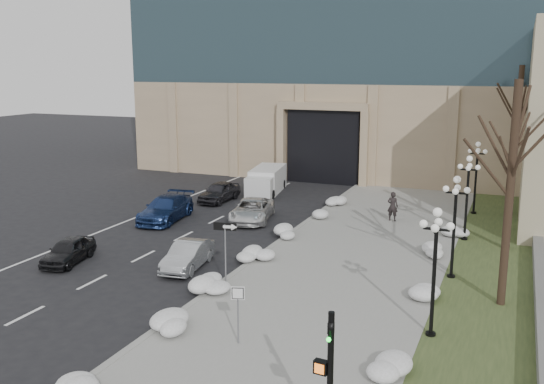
{
  "coord_description": "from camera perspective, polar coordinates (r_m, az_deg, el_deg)",
  "views": [
    {
      "loc": [
        10.68,
        -14.66,
        9.52
      ],
      "look_at": [
        -0.18,
        11.79,
        3.5
      ],
      "focal_mm": 40.0,
      "sensor_mm": 36.0,
      "label": 1
    }
  ],
  "objects": [
    {
      "name": "ground",
      "position": [
        20.48,
        -12.66,
        -16.12
      ],
      "size": [
        160.0,
        160.0,
        0.0
      ],
      "primitive_type": "plane",
      "color": "black",
      "rests_on": "ground"
    },
    {
      "name": "sidewalk",
      "position": [
        31.02,
        7.9,
        -5.98
      ],
      "size": [
        9.0,
        40.0,
        0.12
      ],
      "primitive_type": "cube",
      "color": "gray",
      "rests_on": "ground"
    },
    {
      "name": "curb",
      "position": [
        32.36,
        0.14,
        -5.09
      ],
      "size": [
        0.3,
        40.0,
        0.14
      ],
      "primitive_type": "cube",
      "color": "gray",
      "rests_on": "ground"
    },
    {
      "name": "grass_strip",
      "position": [
        30.19,
        20.02,
        -7.14
      ],
      "size": [
        4.0,
        40.0,
        0.1
      ],
      "primitive_type": "cube",
      "color": "#344321",
      "rests_on": "ground"
    },
    {
      "name": "stone_wall",
      "position": [
        32.03,
        23.81,
        -5.79
      ],
      "size": [
        0.5,
        30.0,
        0.7
      ],
      "primitive_type": "cube",
      "color": "slate",
      "rests_on": "ground"
    },
    {
      "name": "car_a",
      "position": [
        31.35,
        -18.63,
        -5.25
      ],
      "size": [
        2.16,
        3.83,
        1.23
      ],
      "primitive_type": "imported",
      "rotation": [
        0.0,
        0.0,
        0.2
      ],
      "color": "black",
      "rests_on": "ground"
    },
    {
      "name": "car_b",
      "position": [
        29.19,
        -7.93,
        -5.93
      ],
      "size": [
        1.87,
        4.05,
        1.29
      ],
      "primitive_type": "imported",
      "rotation": [
        0.0,
        0.0,
        0.13
      ],
      "color": "#A2A5A9",
      "rests_on": "ground"
    },
    {
      "name": "car_c",
      "position": [
        38.22,
        -9.97,
        -1.55
      ],
      "size": [
        2.74,
        5.41,
        1.51
      ],
      "primitive_type": "imported",
      "rotation": [
        0.0,
        0.0,
        0.12
      ],
      "color": "navy",
      "rests_on": "ground"
    },
    {
      "name": "car_d",
      "position": [
        37.62,
        -1.89,
        -1.72
      ],
      "size": [
        3.26,
        5.22,
        1.35
      ],
      "primitive_type": "imported",
      "rotation": [
        0.0,
        0.0,
        0.22
      ],
      "color": "silver",
      "rests_on": "ground"
    },
    {
      "name": "car_e",
      "position": [
        43.04,
        -4.99,
        0.02
      ],
      "size": [
        1.75,
        4.15,
        1.4
      ],
      "primitive_type": "imported",
      "rotation": [
        0.0,
        0.0,
        -0.02
      ],
      "color": "#2C2B30",
      "rests_on": "ground"
    },
    {
      "name": "pedestrian",
      "position": [
        37.79,
        11.29,
        -1.33
      ],
      "size": [
        0.69,
        0.48,
        1.82
      ],
      "primitive_type": "imported",
      "rotation": [
        0.0,
        0.0,
        3.08
      ],
      "color": "black",
      "rests_on": "sidewalk"
    },
    {
      "name": "box_truck",
      "position": [
        45.87,
        -0.54,
        1.05
      ],
      "size": [
        2.95,
        6.05,
        1.84
      ],
      "rotation": [
        0.0,
        0.0,
        0.17
      ],
      "color": "silver",
      "rests_on": "ground"
    },
    {
      "name": "one_way_sign",
      "position": [
        26.23,
        -4.08,
        -3.98
      ],
      "size": [
        1.08,
        0.33,
        2.86
      ],
      "rotation": [
        0.0,
        0.0,
        0.19
      ],
      "color": "slate",
      "rests_on": "ground"
    },
    {
      "name": "keep_sign",
      "position": [
        20.92,
        -3.23,
        -10.36
      ],
      "size": [
        0.46,
        0.19,
        2.18
      ],
      "rotation": [
        0.0,
        0.0,
        0.33
      ],
      "color": "slate",
      "rests_on": "ground"
    },
    {
      "name": "snow_clump_a",
      "position": [
        19.59,
        -17.52,
        -16.79
      ],
      "size": [
        1.1,
        1.6,
        0.36
      ],
      "primitive_type": "ellipsoid",
      "color": "white",
      "rests_on": "sidewalk"
    },
    {
      "name": "snow_clump_b",
      "position": [
        22.76,
        -9.18,
        -12.17
      ],
      "size": [
        1.1,
        1.6,
        0.36
      ],
      "primitive_type": "ellipsoid",
      "color": "white",
      "rests_on": "sidewalk"
    },
    {
      "name": "snow_clump_c",
      "position": [
        26.06,
        -5.71,
        -8.89
      ],
      "size": [
        1.1,
        1.6,
        0.36
      ],
      "primitive_type": "ellipsoid",
      "color": "white",
      "rests_on": "sidewalk"
    },
    {
      "name": "snow_clump_d",
      "position": [
        29.64,
        -1.59,
        -6.24
      ],
      "size": [
        1.1,
        1.6,
        0.36
      ],
      "primitive_type": "ellipsoid",
      "color": "white",
      "rests_on": "sidewalk"
    },
    {
      "name": "snow_clump_e",
      "position": [
        33.61,
        1.4,
        -4.04
      ],
      "size": [
        1.1,
        1.6,
        0.36
      ],
      "primitive_type": "ellipsoid",
      "color": "white",
      "rests_on": "sidewalk"
    },
    {
      "name": "snow_clump_f",
      "position": [
        38.17,
        4.16,
        -2.12
      ],
      "size": [
        1.1,
        1.6,
        0.36
      ],
      "primitive_type": "ellipsoid",
      "color": "white",
      "rests_on": "sidewalk"
    },
    {
      "name": "snow_clump_g",
      "position": [
        42.1,
        6.2,
        -0.83
      ],
      "size": [
        1.1,
        1.6,
        0.36
      ],
      "primitive_type": "ellipsoid",
      "color": "white",
      "rests_on": "sidewalk"
    },
    {
      "name": "snow_clump_h",
      "position": [
        19.82,
        10.94,
        -16.06
      ],
      "size": [
        1.1,
        1.6,
        0.36
      ],
      "primitive_type": "ellipsoid",
      "color": "white",
      "rests_on": "sidewalk"
    },
    {
      "name": "snow_clump_i",
      "position": [
        26.04,
        14.6,
        -9.25
      ],
      "size": [
        1.1,
        1.6,
        0.36
      ],
      "primitive_type": "ellipsoid",
      "color": "white",
      "rests_on": "sidewalk"
    },
    {
      "name": "snow_clump_j",
      "position": [
        31.62,
        15.36,
        -5.5
      ],
      "size": [
        1.1,
        1.6,
        0.36
      ],
      "primitive_type": "ellipsoid",
      "color": "white",
      "rests_on": "sidewalk"
    },
    {
      "name": "snow_clump_k",
      "position": [
        34.99,
        16.71,
        -3.9
      ],
      "size": [
        1.1,
        1.6,
        0.36
      ],
      "primitive_type": "ellipsoid",
      "color": "white",
      "rests_on": "sidewalk"
    },
    {
      "name": "snow_clump_l",
      "position": [
        41.68,
        6.08,
        -0.96
      ],
      "size": [
        1.1,
        1.6,
        0.36
      ],
      "primitive_type": "ellipsoid",
      "color": "white",
      "rests_on": "sidewalk"
    },
    {
      "name": "lamppost_a",
      "position": [
        21.77,
        15.1,
        -5.76
      ],
      "size": [
        1.18,
        1.18,
        4.76
      ],
      "color": "black",
      "rests_on": "ground"
    },
    {
      "name": "lamppost_b",
      "position": [
        28.01,
        16.84,
        -1.93
      ],
      "size": [
        1.18,
        1.18,
        4.76
      ],
      "color": "black",
      "rests_on": "ground"
    },
    {
      "name": "lamppost_c",
      "position": [
        34.35,
        17.94,
        0.49
      ],
      "size": [
        1.18,
        1.18,
        4.76
      ],
      "color": "black",
      "rests_on": "ground"
    },
    {
      "name": "lamppost_d",
      "position": [
        40.74,
        18.69,
        2.16
      ],
      "size": [
        1.18,
        1.18,
        4.76
      ],
      "color": "black",
      "rests_on": "ground"
    },
    {
      "name": "tree_near",
      "position": [
        24.93,
        21.67,
        2.53
      ],
      "size": [
        3.2,
        3.2,
        9.0
      ],
      "color": "black",
      "rests_on": "ground"
    },
    {
      "name": "tree_mid",
      "position": [
        32.91,
        21.89,
        4.02
      ],
      "size": [
        3.2,
        3.2,
        8.5
      ],
      "color": "black",
      "rests_on": "ground"
    },
    {
      "name": "tree_far",
      "position": [
        40.8,
        22.13,
        6.29
      ],
      "size": [
        3.2,
        3.2,
        9.5
      ],
      "color": "black",
      "rests_on": "ground"
    }
  ]
}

